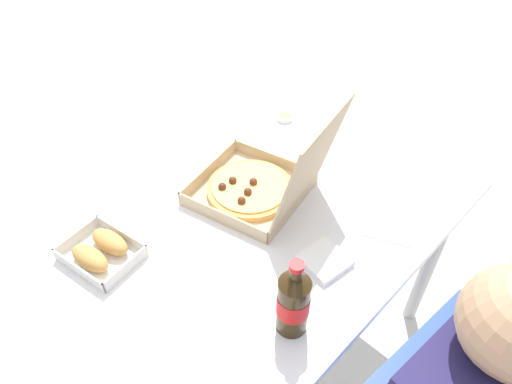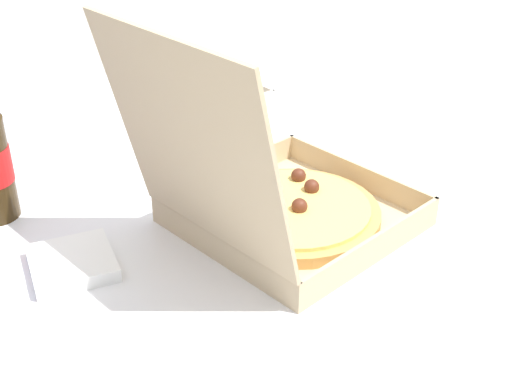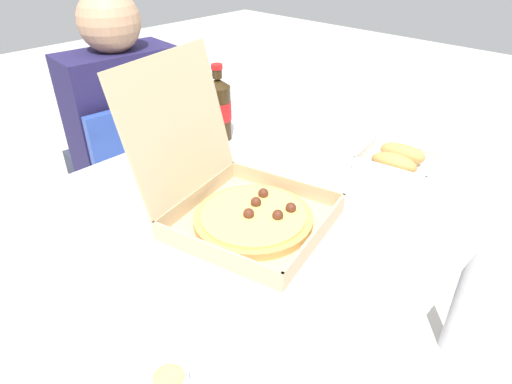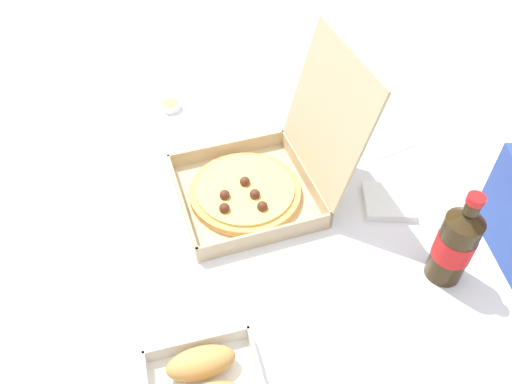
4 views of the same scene
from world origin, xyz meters
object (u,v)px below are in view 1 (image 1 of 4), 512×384
object	(u,v)px
pizza_box_open	(260,185)
dipping_sauce_cup	(285,117)
cola_bottle	(293,302)
paper_menu	(390,215)
napkin_pile	(325,260)
bread_side_box	(101,251)

from	to	relation	value
pizza_box_open	dipping_sauce_cup	world-z (taller)	pizza_box_open
cola_bottle	dipping_sauce_cup	xyz separation A→B (m)	(-0.61, -0.56, -0.08)
paper_menu	napkin_pile	xyz separation A→B (m)	(0.27, -0.03, 0.01)
cola_bottle	dipping_sauce_cup	distance (m)	0.84
pizza_box_open	napkin_pile	bearing A→B (deg)	77.80
dipping_sauce_cup	pizza_box_open	bearing A→B (deg)	31.23
napkin_pile	dipping_sauce_cup	world-z (taller)	same
cola_bottle	paper_menu	distance (m)	0.47
cola_bottle	paper_menu	size ratio (longest dim) A/B	1.07
bread_side_box	cola_bottle	distance (m)	0.52
dipping_sauce_cup	bread_side_box	bearing A→B (deg)	5.61
bread_side_box	dipping_sauce_cup	world-z (taller)	bread_side_box
napkin_pile	dipping_sauce_cup	bearing A→B (deg)	-129.56
pizza_box_open	paper_menu	distance (m)	0.38
cola_bottle	pizza_box_open	bearing A→B (deg)	-126.71
cola_bottle	paper_menu	bearing A→B (deg)	-176.40
cola_bottle	dipping_sauce_cup	bearing A→B (deg)	-137.51
napkin_pile	paper_menu	bearing A→B (deg)	174.15
pizza_box_open	cola_bottle	world-z (taller)	pizza_box_open
cola_bottle	paper_menu	xyz separation A→B (m)	(-0.46, -0.03, -0.09)
bread_side_box	paper_menu	distance (m)	0.80
pizza_box_open	paper_menu	bearing A→B (deg)	122.73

